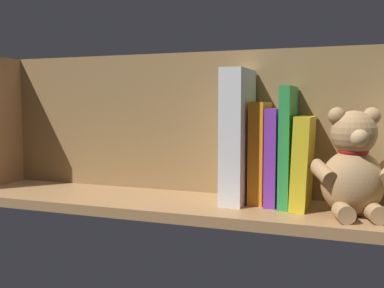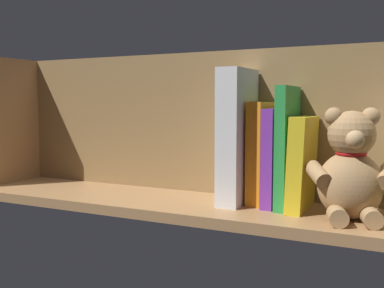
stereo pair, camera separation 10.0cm
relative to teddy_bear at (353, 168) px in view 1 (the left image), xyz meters
The scene contains 8 objects.
ground_plane 35.07cm from the teddy_bear, ahead, with size 114.88×25.06×2.20cm, color #A87A4C.
shelf_back_panel 36.45cm from the teddy_bear, 19.94° to the right, with size 114.88×1.50×33.57cm, color olive.
teddy_bear is the anchor object (origin of this frame).
book_3 10.67cm from the teddy_bear, 22.72° to the right, with size 3.14×13.77×18.81cm, color yellow.
book_4 14.26cm from the teddy_bear, 19.66° to the right, with size 2.14×12.68×24.94cm, color green.
book_5 16.75cm from the teddy_bear, 17.93° to the right, with size 2.40×11.72×20.35cm, color purple.
book_6 20.23cm from the teddy_bear, 17.14° to the right, with size 3.16×10.13×21.74cm, color orange.
dictionary_thick_white 24.68cm from the teddy_bear, ahead, with size 4.71×13.64×28.72cm, color white.
Camera 1 is at (-34.75, 93.19, 21.31)cm, focal length 42.65 mm.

